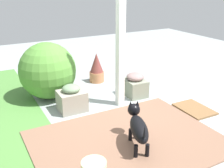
{
  "coord_description": "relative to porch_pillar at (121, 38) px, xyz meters",
  "views": [
    {
      "loc": [
        -3.28,
        1.89,
        1.97
      ],
      "look_at": [
        0.32,
        -0.08,
        0.39
      ],
      "focal_mm": 43.43,
      "sensor_mm": 36.0,
      "label": 1
    }
  ],
  "objects": [
    {
      "name": "terracotta_pot_spiky",
      "position": [
        1.18,
        -0.13,
        -0.84
      ],
      "size": [
        0.3,
        0.3,
        0.6
      ],
      "color": "#BC764E",
      "rests_on": "ground"
    },
    {
      "name": "porch_pillar",
      "position": [
        0.0,
        0.0,
        0.0
      ],
      "size": [
        0.11,
        0.11,
        2.26
      ],
      "primitive_type": "cube",
      "color": "white",
      "rests_on": "ground"
    },
    {
      "name": "round_shrub",
      "position": [
        0.87,
        0.96,
        -0.63
      ],
      "size": [
        0.99,
        0.99,
        0.99
      ],
      "primitive_type": "sphere",
      "color": "#518B37",
      "rests_on": "ground"
    },
    {
      "name": "stone_planter_nearest",
      "position": [
        0.19,
        -0.43,
        -0.93
      ],
      "size": [
        0.45,
        0.36,
        0.43
      ],
      "color": "gray",
      "rests_on": "ground"
    },
    {
      "name": "dog",
      "position": [
        -1.2,
        0.44,
        -0.84
      ],
      "size": [
        0.71,
        0.42,
        0.5
      ],
      "color": "black",
      "rests_on": "ground"
    },
    {
      "name": "ground_plane",
      "position": [
        -0.33,
        0.23,
        -1.13
      ],
      "size": [
        12.0,
        12.0,
        0.0
      ],
      "primitive_type": "plane",
      "color": "#979F9F"
    },
    {
      "name": "brick_path",
      "position": [
        -1.04,
        0.49,
        -1.12
      ],
      "size": [
        1.8,
        2.4,
        0.02
      ],
      "primitive_type": "cube",
      "color": "#855F4A",
      "rests_on": "ground"
    },
    {
      "name": "doormat",
      "position": [
        -0.78,
        -0.95,
        -1.11
      ],
      "size": [
        0.63,
        0.45,
        0.03
      ],
      "primitive_type": "cube",
      "rotation": [
        0.0,
        0.0,
        -0.03
      ],
      "color": "brown",
      "rests_on": "ground"
    },
    {
      "name": "stone_planter_mid",
      "position": [
        0.17,
        0.79,
        -0.93
      ],
      "size": [
        0.38,
        0.43,
        0.44
      ],
      "color": "gray",
      "rests_on": "ground"
    }
  ]
}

